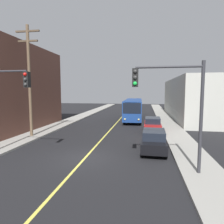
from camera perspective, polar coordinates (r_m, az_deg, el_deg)
name	(u,v)px	position (r m, az deg, el deg)	size (l,w,h in m)	color
ground_plane	(85,158)	(14.37, -7.59, -12.71)	(120.00, 120.00, 0.00)	black
sidewalk_left	(52,128)	(26.02, -16.57, -4.30)	(2.50, 90.00, 0.15)	gray
sidewalk_right	(174,132)	(23.69, 17.04, -5.31)	(2.50, 90.00, 0.15)	gray
lane_stripe_center	(116,124)	(28.68, 1.12, -3.26)	(0.16, 60.00, 0.01)	#D8CC4C
building_right_warehouse	(208,99)	(37.89, 25.37, 3.42)	(12.00, 24.32, 6.61)	#B2B2A8
city_bus	(133,108)	(32.39, 6.03, 1.00)	(2.81, 12.20, 3.20)	navy
parked_car_black	(154,140)	(15.89, 11.67, -7.81)	(1.94, 4.46, 1.62)	black
parked_car_red	(153,124)	(23.23, 11.32, -3.45)	(1.89, 4.43, 1.62)	maroon
utility_pole_near	(29,76)	(21.45, -22.21, 9.26)	(2.40, 0.28, 10.66)	brown
traffic_signal_left_corner	(0,95)	(15.25, -28.93, 4.15)	(3.75, 0.48, 6.00)	#2D2D33
traffic_signal_right_corner	(172,96)	(11.35, 16.45, 4.29)	(3.75, 0.48, 6.00)	#2D2D33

